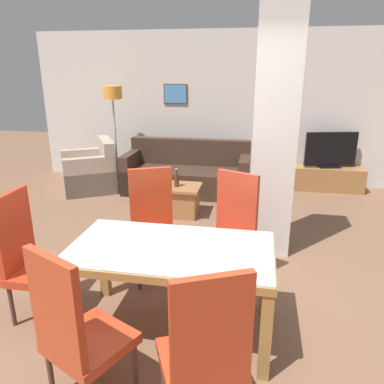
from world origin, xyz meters
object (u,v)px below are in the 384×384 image
dining_chair_head_left (29,255)px  dining_chair_far_right (231,228)px  dining_chair_far_left (153,222)px  tv_screen (331,150)px  dining_table (171,265)px  coffee_table (179,200)px  dining_chair_near_right (205,352)px  floor_lamp (113,102)px  armchair (92,173)px  dining_chair_near_left (76,330)px  sofa (187,175)px  bottle (177,180)px  tv_stand (327,178)px

dining_chair_head_left → dining_chair_far_right: same height
dining_chair_far_left → tv_screen: bearing=-148.8°
dining_table → coffee_table: size_ratio=2.52×
dining_chair_near_right → floor_lamp: (-2.36, 4.71, 0.92)m
dining_chair_near_right → armchair: bearing=97.0°
tv_screen → floor_lamp: 3.88m
dining_chair_near_left → dining_chair_far_left: bearing=116.1°
sofa → dining_chair_head_left: bearing=79.8°
dining_chair_far_left → sofa: 2.75m
dining_chair_far_right → sofa: size_ratio=0.52×
dining_chair_far_right → bottle: 1.87m
dining_chair_near_right → bottle: dining_chair_near_right is taller
dining_table → coffee_table: bearing=101.1°
armchair → dining_table: bearing=-176.9°
dining_chair_far_left → bottle: 1.63m
dining_chair_head_left → armchair: dining_chair_head_left is taller
tv_screen → bottle: bearing=21.1°
dining_chair_head_left → dining_chair_near_left: size_ratio=1.00×
sofa → floor_lamp: floor_lamp is taller
dining_chair_far_left → dining_table: bearing=90.0°
dining_chair_head_left → dining_chair_far_left: bearing=136.1°
tv_stand → floor_lamp: (-3.79, -0.27, 1.28)m
bottle → floor_lamp: (-1.44, 1.38, 0.95)m
dining_chair_far_right → floor_lamp: (-2.36, 3.00, 0.92)m
bottle → tv_screen: (2.35, 1.64, 0.17)m
armchair → bottle: (1.74, -0.91, 0.24)m
dining_table → floor_lamp: (-1.96, 3.87, 0.89)m
dining_chair_near_right → sofa: bearing=77.4°
dining_table → dining_chair_head_left: (-1.22, 0.00, -0.03)m
dining_chair_near_left → tv_screen: 5.42m
tv_screen → coffee_table: bearing=21.0°
dining_chair_far_right → bottle: dining_chair_far_right is taller
dining_table → bottle: 2.54m
dining_table → dining_chair_far_left: bearing=114.6°
coffee_table → tv_screen: tv_screen is taller
dining_chair_near_right → tv_stand: (1.44, 4.98, -0.36)m
dining_chair_far_right → tv_stand: 3.59m
armchair → tv_stand: (4.09, 0.74, -0.10)m
dining_chair_near_left → tv_screen: size_ratio=1.26×
armchair → floor_lamp: floor_lamp is taller
dining_chair_near_left → floor_lamp: bearing=134.7°
tv_stand → tv_screen: size_ratio=1.36×
dining_chair_near_right → sofa: size_ratio=0.52×
sofa → tv_stand: (2.41, 0.54, -0.09)m
dining_chair_head_left → sofa: 3.66m
sofa → bottle: sofa is taller
dining_table → tv_stand: (1.83, 4.13, -0.39)m
dining_table → sofa: 3.65m
armchair → tv_screen: tv_screen is taller
armchair → tv_stand: bearing=-110.3°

